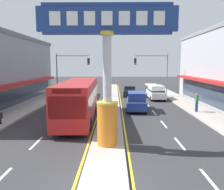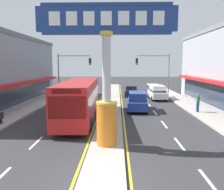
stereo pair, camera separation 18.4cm
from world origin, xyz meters
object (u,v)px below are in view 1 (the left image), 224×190
object	(u,v)px
traffic_light_left_side	(69,67)
sedan_near_left_lane	(129,91)
district_sign	(107,72)
traffic_light_right_side	(155,67)
bus_far_right_lane	(79,98)
pedestrian_near_kerb	(197,102)
suv_mid_left_lane	(136,101)
suv_near_right_lane	(156,92)

from	to	relation	value
traffic_light_left_side	sedan_near_left_lane	bearing A→B (deg)	5.69
district_sign	sedan_near_left_lane	distance (m)	21.74
traffic_light_right_side	bus_far_right_lane	xyz separation A→B (m)	(-8.80, -14.00, -2.38)
pedestrian_near_kerb	district_sign	bearing A→B (deg)	-132.44
district_sign	traffic_light_left_side	world-z (taller)	district_sign
traffic_light_right_side	bus_far_right_lane	size ratio (longest dim) A/B	0.55
bus_far_right_lane	pedestrian_near_kerb	world-z (taller)	bus_far_right_lane
district_sign	traffic_light_left_side	xyz separation A→B (m)	(-6.19, 20.43, 0.00)
district_sign	suv_mid_left_lane	distance (m)	11.13
traffic_light_left_side	suv_near_right_lane	bearing A→B (deg)	-12.36
suv_near_right_lane	pedestrian_near_kerb	world-z (taller)	pedestrian_near_kerb
traffic_light_left_side	suv_mid_left_lane	distance (m)	13.79
suv_near_right_lane	bus_far_right_lane	bearing A→B (deg)	-127.11
suv_mid_left_lane	bus_far_right_lane	bearing A→B (deg)	-143.88
sedan_near_left_lane	traffic_light_left_side	bearing A→B (deg)	-174.31
traffic_light_right_side	suv_mid_left_lane	xyz separation A→B (m)	(-3.59, -10.20, -3.26)
district_sign	pedestrian_near_kerb	bearing A→B (deg)	47.56
bus_far_right_lane	traffic_light_left_side	bearing A→B (deg)	104.45
traffic_light_left_side	suv_near_right_lane	size ratio (longest dim) A/B	1.33
suv_mid_left_lane	traffic_light_right_side	bearing A→B (deg)	70.60
traffic_light_left_side	traffic_light_right_side	distance (m)	12.39
district_sign	bus_far_right_lane	distance (m)	7.41
district_sign	suv_near_right_lane	bearing A→B (deg)	71.61
district_sign	suv_mid_left_lane	size ratio (longest dim) A/B	1.64
district_sign	sedan_near_left_lane	bearing A→B (deg)	83.02
sedan_near_left_lane	pedestrian_near_kerb	xyz separation A→B (m)	(5.60, -12.33, 0.37)
traffic_light_left_side	sedan_near_left_lane	size ratio (longest dim) A/B	1.43
traffic_light_right_side	sedan_near_left_lane	bearing A→B (deg)	167.56
suv_near_right_lane	sedan_near_left_lane	xyz separation A→B (m)	(-3.30, 3.53, -0.20)
district_sign	suv_mid_left_lane	world-z (taller)	district_sign
traffic_light_left_side	pedestrian_near_kerb	distance (m)	18.66
traffic_light_left_side	bus_far_right_lane	distance (m)	14.56
bus_far_right_lane	suv_mid_left_lane	bearing A→B (deg)	36.12
district_sign	pedestrian_near_kerb	xyz separation A→B (m)	(8.21, 8.98, -3.09)
district_sign	traffic_light_left_side	bearing A→B (deg)	106.87
traffic_light_right_side	suv_near_right_lane	world-z (taller)	traffic_light_right_side
bus_far_right_lane	sedan_near_left_lane	distance (m)	15.72
district_sign	traffic_light_right_side	size ratio (longest dim) A/B	1.24
suv_mid_left_lane	pedestrian_near_kerb	bearing A→B (deg)	-13.48
sedan_near_left_lane	suv_mid_left_lane	xyz separation A→B (m)	(-0.00, -10.99, 0.20)
bus_far_right_lane	sedan_near_left_lane	bearing A→B (deg)	70.58
district_sign	suv_near_right_lane	distance (m)	19.02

